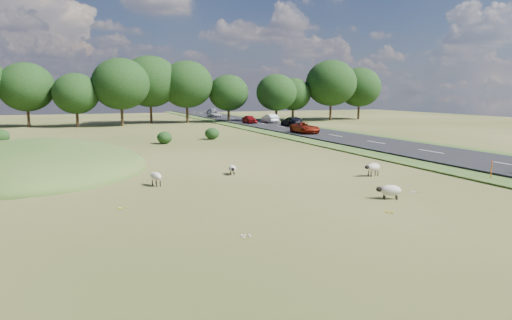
{
  "coord_description": "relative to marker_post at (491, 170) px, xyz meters",
  "views": [
    {
      "loc": [
        -8.61,
        -23.31,
        5.34
      ],
      "look_at": [
        2.0,
        4.0,
        1.0
      ],
      "focal_mm": 32.0,
      "sensor_mm": 36.0,
      "label": 1
    }
  ],
  "objects": [
    {
      "name": "ground",
      "position": [
        -15.06,
        22.67,
        -0.6
      ],
      "size": [
        160.0,
        160.0,
        0.0
      ],
      "primitive_type": "plane",
      "color": "#354917",
      "rests_on": "ground"
    },
    {
      "name": "mound",
      "position": [
        -27.06,
        14.67,
        -0.6
      ],
      "size": [
        16.0,
        20.0,
        4.0
      ],
      "primitive_type": "ellipsoid",
      "color": "#33561E",
      "rests_on": "ground"
    },
    {
      "name": "road",
      "position": [
        4.94,
        32.67,
        -0.47
      ],
      "size": [
        8.0,
        150.0,
        0.25
      ],
      "primitive_type": "cube",
      "color": "black",
      "rests_on": "ground"
    },
    {
      "name": "treeline",
      "position": [
        -16.12,
        58.1,
        5.97
      ],
      "size": [
        96.28,
        14.66,
        11.7
      ],
      "color": "black",
      "rests_on": "ground"
    },
    {
      "name": "shrubs",
      "position": [
        -20.42,
        31.01,
        0.1
      ],
      "size": [
        23.83,
        8.39,
        1.5
      ],
      "color": "black",
      "rests_on": "ground"
    },
    {
      "name": "marker_post",
      "position": [
        0.0,
        0.0,
        0.0
      ],
      "size": [
        0.06,
        0.06,
        1.2
      ],
      "primitive_type": "cylinder",
      "color": "#D8590C",
      "rests_on": "ground"
    },
    {
      "name": "sheep_0",
      "position": [
        -6.22,
        3.52,
        0.0
      ],
      "size": [
        1.22,
        0.63,
        0.86
      ],
      "rotation": [
        0.0,
        0.0,
        3.26
      ],
      "color": "#BCB09C",
      "rests_on": "ground"
    },
    {
      "name": "sheep_1",
      "position": [
        -14.42,
        7.46,
        -0.21
      ],
      "size": [
        0.64,
        1.11,
        0.62
      ],
      "rotation": [
        0.0,
        0.0,
        4.5
      ],
      "color": "#BCB09C",
      "rests_on": "ground"
    },
    {
      "name": "sheep_2",
      "position": [
        -19.71,
        5.48,
        -0.04
      ],
      "size": [
        0.74,
        1.17,
        0.81
      ],
      "rotation": [
        0.0,
        0.0,
        1.87
      ],
      "color": "#BCB09C",
      "rests_on": "ground"
    },
    {
      "name": "sheep_3",
      "position": [
        -9.2,
        -2.09,
        -0.14
      ],
      "size": [
        1.3,
        0.95,
        0.72
      ],
      "rotation": [
        0.0,
        0.0,
        2.69
      ],
      "color": "#BCB09C",
      "rests_on": "ground"
    },
    {
      "name": "car_0",
      "position": [
        6.84,
        42.69,
        0.36
      ],
      "size": [
        1.99,
        4.89,
        1.42
      ],
      "primitive_type": "imported",
      "rotation": [
        0.0,
        0.0,
        3.14
      ],
      "color": "black",
      "rests_on": "road"
    },
    {
      "name": "car_2",
      "position": [
        6.84,
        87.73,
        0.31
      ],
      "size": [
        1.84,
        4.53,
        1.32
      ],
      "primitive_type": "imported",
      "rotation": [
        0.0,
        0.0,
        3.14
      ],
      "color": "#A0A3A8",
      "rests_on": "road"
    },
    {
      "name": "car_4",
      "position": [
        3.04,
        72.19,
        0.29
      ],
      "size": [
        2.11,
        4.57,
        1.27
      ],
      "primitive_type": "imported",
      "color": "silver",
      "rests_on": "road"
    },
    {
      "name": "car_5",
      "position": [
        3.04,
        51.08,
        0.33
      ],
      "size": [
        1.6,
        3.97,
        1.35
      ],
      "primitive_type": "imported",
      "color": "maroon",
      "rests_on": "road"
    },
    {
      "name": "car_6",
      "position": [
        3.04,
        30.95,
        0.33
      ],
      "size": [
        2.26,
        4.91,
        1.36
      ],
      "primitive_type": "imported",
      "color": "maroon",
      "rests_on": "road"
    },
    {
      "name": "car_7",
      "position": [
        6.84,
        51.28,
        0.39
      ],
      "size": [
        1.57,
        4.49,
        1.48
      ],
      "primitive_type": "imported",
      "rotation": [
        0.0,
        0.0,
        3.14
      ],
      "color": "white",
      "rests_on": "road"
    }
  ]
}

